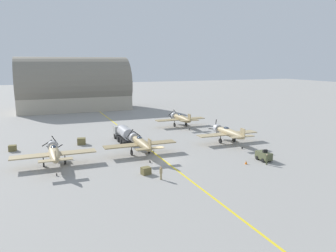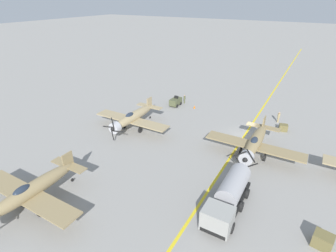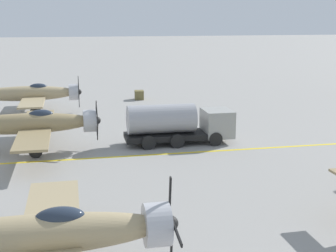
# 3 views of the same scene
# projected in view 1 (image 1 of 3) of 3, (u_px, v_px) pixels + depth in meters

# --- Properties ---
(ground_plane) EXTENTS (400.00, 400.00, 0.00)m
(ground_plane) POSITION_uv_depth(u_px,v_px,m) (164.00, 161.00, 50.42)
(ground_plane) COLOR gray
(taxiway_stripe) EXTENTS (0.30, 160.00, 0.01)m
(taxiway_stripe) POSITION_uv_depth(u_px,v_px,m) (164.00, 161.00, 50.42)
(taxiway_stripe) COLOR yellow
(taxiway_stripe) RESTS_ON ground
(airplane_mid_right) EXTENTS (12.00, 9.98, 3.79)m
(airplane_mid_right) POSITION_uv_depth(u_px,v_px,m) (228.00, 133.00, 61.15)
(airplane_mid_right) COLOR tan
(airplane_mid_right) RESTS_ON ground
(airplane_mid_left) EXTENTS (12.00, 9.98, 3.65)m
(airplane_mid_left) POSITION_uv_depth(u_px,v_px,m) (54.00, 153.00, 47.48)
(airplane_mid_left) COLOR tan
(airplane_mid_left) RESTS_ON ground
(airplane_mid_center) EXTENTS (12.00, 9.98, 3.65)m
(airplane_mid_center) POSITION_uv_depth(u_px,v_px,m) (141.00, 143.00, 53.28)
(airplane_mid_center) COLOR #937F56
(airplane_mid_center) RESTS_ON ground
(airplane_far_right) EXTENTS (12.00, 9.98, 3.65)m
(airplane_far_right) POSITION_uv_depth(u_px,v_px,m) (181.00, 118.00, 76.93)
(airplane_far_right) COLOR #948057
(airplane_far_right) RESTS_ON ground
(fuel_tanker) EXTENTS (2.67, 8.00, 2.98)m
(fuel_tanker) POSITION_uv_depth(u_px,v_px,m) (124.00, 133.00, 62.96)
(fuel_tanker) COLOR black
(fuel_tanker) RESTS_ON ground
(tow_tractor) EXTENTS (1.57, 2.60, 1.79)m
(tow_tractor) POSITION_uv_depth(u_px,v_px,m) (264.00, 156.00, 50.42)
(tow_tractor) COLOR #515638
(tow_tractor) RESTS_ON ground
(ground_crew_walking) EXTENTS (0.39, 0.39, 1.77)m
(ground_crew_walking) POSITION_uv_depth(u_px,v_px,m) (161.00, 172.00, 42.17)
(ground_crew_walking) COLOR tan
(ground_crew_walking) RESTS_ON ground
(ground_crew_inspecting) EXTENTS (0.36, 0.36, 1.64)m
(ground_crew_inspecting) POSITION_uv_depth(u_px,v_px,m) (267.00, 159.00, 48.36)
(ground_crew_inspecting) COLOR #515638
(ground_crew_inspecting) RESTS_ON ground
(supply_crate_by_tanker) EXTENTS (1.66, 1.46, 1.22)m
(supply_crate_by_tanker) POSITION_uv_depth(u_px,v_px,m) (81.00, 141.00, 60.33)
(supply_crate_by_tanker) COLOR brown
(supply_crate_by_tanker) RESTS_ON ground
(supply_crate_mid_lane) EXTENTS (1.31, 1.13, 1.02)m
(supply_crate_mid_lane) POSITION_uv_depth(u_px,v_px,m) (12.00, 148.00, 55.87)
(supply_crate_mid_lane) COLOR brown
(supply_crate_mid_lane) RESTS_ON ground
(supply_crate_outboard) EXTENTS (1.37, 1.22, 0.99)m
(supply_crate_outboard) POSITION_uv_depth(u_px,v_px,m) (146.00, 171.00, 44.25)
(supply_crate_outboard) COLOR brown
(supply_crate_outboard) RESTS_ON ground
(traffic_cone) EXTENTS (0.36, 0.36, 0.55)m
(traffic_cone) POSITION_uv_depth(u_px,v_px,m) (246.00, 162.00, 48.70)
(traffic_cone) COLOR orange
(traffic_cone) RESTS_ON ground
(hangar) EXTENTS (33.81, 17.14, 17.14)m
(hangar) POSITION_uv_depth(u_px,v_px,m) (74.00, 88.00, 103.98)
(hangar) COLOR #B2A893
(hangar) RESTS_ON ground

